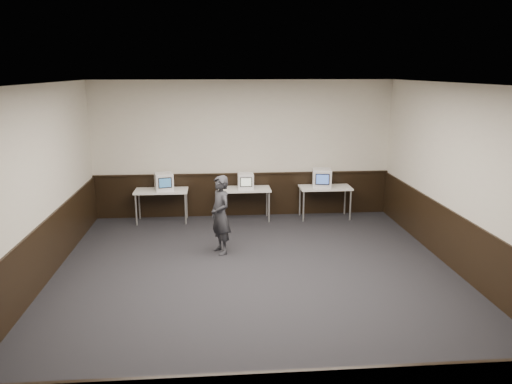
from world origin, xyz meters
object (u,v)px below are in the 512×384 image
desk_center (244,191)px  emac_center (246,181)px  desk_right (325,190)px  emac_right (322,178)px  person (220,215)px  desk_left (161,193)px  emac_left (164,182)px

desk_center → emac_center: size_ratio=3.05×
desk_center → emac_center: emac_center is taller
desk_right → emac_right: size_ratio=2.34×
emac_center → person: (-0.61, -2.11, -0.18)m
desk_left → desk_right: (3.80, 0.00, 0.00)m
emac_left → emac_right: 3.63m
desk_left → desk_center: (1.90, 0.00, 0.00)m
desk_left → emac_center: emac_center is taller
person → emac_right: bearing=106.8°
desk_right → emac_right: (-0.09, -0.03, 0.29)m
desk_right → emac_right: emac_right is taller
desk_center → emac_left: bearing=-178.8°
desk_center → desk_right: same height
emac_center → emac_left: bearing=-179.3°
emac_left → emac_right: (3.63, 0.01, 0.02)m
desk_center → emac_center: (0.03, -0.03, 0.25)m
emac_right → person: bearing=-129.7°
emac_center → desk_left: bearing=179.6°
desk_right → emac_center: 1.89m
emac_left → emac_center: bearing=-12.4°
desk_left → emac_left: size_ratio=2.44×
person → desk_left: bearing=-173.0°
desk_right → emac_center: emac_center is taller
desk_center → person: size_ratio=0.80×
desk_left → desk_center: bearing=0.0°
desk_right → person: bearing=-139.2°
desk_left → emac_right: emac_right is taller
emac_left → desk_right: bearing=-12.0°
desk_center → desk_right: (1.90, 0.00, 0.00)m
emac_left → desk_left: bearing=140.2°
desk_right → emac_right: 0.30m
emac_center → desk_center: bearing=131.9°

